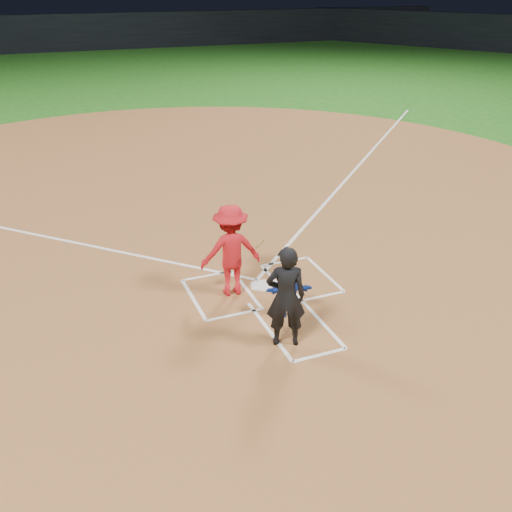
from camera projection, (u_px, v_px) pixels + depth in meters
name	position (u px, v px, depth m)	size (l,w,h in m)	color
ground	(262.00, 286.00, 12.79)	(120.00, 120.00, 0.00)	#1C5916
home_plate_dirt	(189.00, 199.00, 17.78)	(28.00, 28.00, 0.01)	brown
stadium_wall_far	(62.00, 33.00, 52.06)	(80.00, 1.20, 3.20)	black
home_plate	(262.00, 286.00, 12.78)	(0.60, 0.60, 0.02)	silver
catcher	(290.00, 293.00, 11.47)	(0.96, 0.30, 1.03)	#1537AA
umpire	(286.00, 297.00, 10.36)	(0.73, 0.48, 2.01)	black
chalk_markings	(195.00, 206.00, 17.18)	(28.35, 17.32, 0.01)	white
batter_at_plate	(231.00, 251.00, 12.08)	(1.53, 0.96, 2.03)	red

